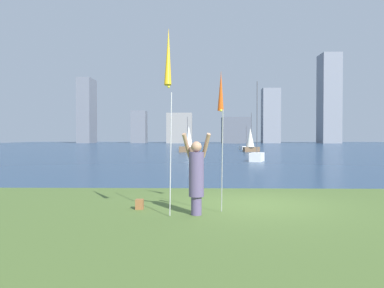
% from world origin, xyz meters
% --- Properties ---
extents(ground, '(120.00, 138.00, 0.12)m').
position_xyz_m(ground, '(0.00, 50.95, -0.06)').
color(ground, '#4C662D').
extents(person, '(0.73, 0.54, 1.98)m').
position_xyz_m(person, '(-1.61, -1.47, 0.97)').
color(person, '#594C72').
rests_on(person, ground).
extents(kite_flag_left, '(0.16, 1.18, 4.34)m').
position_xyz_m(kite_flag_left, '(-2.24, -2.07, 3.59)').
color(kite_flag_left, '#B2B2B7').
rests_on(kite_flag_left, ground).
extents(kite_flag_right, '(0.16, 1.06, 3.56)m').
position_xyz_m(kite_flag_right, '(-0.99, -0.83, 2.97)').
color(kite_flag_right, '#B2B2B7').
rests_on(kite_flag_right, ground).
extents(bag, '(0.20, 0.19, 0.26)m').
position_xyz_m(bag, '(-3.10, -0.81, 0.13)').
color(bag, brown).
rests_on(bag, ground).
extents(sailboat_0, '(1.36, 1.82, 6.05)m').
position_xyz_m(sailboat_0, '(2.81, 17.83, 0.40)').
color(sailboat_0, white).
rests_on(sailboat_0, ground).
extents(sailboat_1, '(2.18, 1.71, 3.40)m').
position_xyz_m(sailboat_1, '(5.22, 43.56, 0.26)').
color(sailboat_1, silver).
rests_on(sailboat_1, ground).
extents(sailboat_2, '(2.15, 1.36, 4.85)m').
position_xyz_m(sailboat_2, '(4.77, 35.86, 1.46)').
color(sailboat_2, brown).
rests_on(sailboat_2, ground).
extents(sailboat_3, '(2.13, 1.12, 4.29)m').
position_xyz_m(sailboat_3, '(-2.91, 34.66, 1.41)').
color(sailboat_3, brown).
rests_on(sailboat_3, ground).
extents(skyline_tower_0, '(3.77, 7.82, 18.53)m').
position_xyz_m(skyline_tower_0, '(-34.19, 96.69, 9.26)').
color(skyline_tower_0, slate).
rests_on(skyline_tower_0, ground).
extents(skyline_tower_1, '(4.17, 4.51, 9.22)m').
position_xyz_m(skyline_tower_1, '(-18.92, 96.25, 4.61)').
color(skyline_tower_1, slate).
rests_on(skyline_tower_1, ground).
extents(skyline_tower_2, '(7.09, 5.87, 8.44)m').
position_xyz_m(skyline_tower_2, '(-7.21, 94.84, 4.22)').
color(skyline_tower_2, gray).
rests_on(skyline_tower_2, ground).
extents(skyline_tower_3, '(7.69, 5.07, 7.18)m').
position_xyz_m(skyline_tower_3, '(8.41, 92.39, 3.59)').
color(skyline_tower_3, '#565B66').
rests_on(skyline_tower_3, ground).
extents(skyline_tower_4, '(4.95, 3.96, 15.46)m').
position_xyz_m(skyline_tower_4, '(18.66, 95.73, 7.73)').
color(skyline_tower_4, gray).
rests_on(skyline_tower_4, ground).
extents(skyline_tower_5, '(5.15, 6.29, 24.86)m').
position_xyz_m(skyline_tower_5, '(34.69, 94.67, 12.43)').
color(skyline_tower_5, gray).
rests_on(skyline_tower_5, ground).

